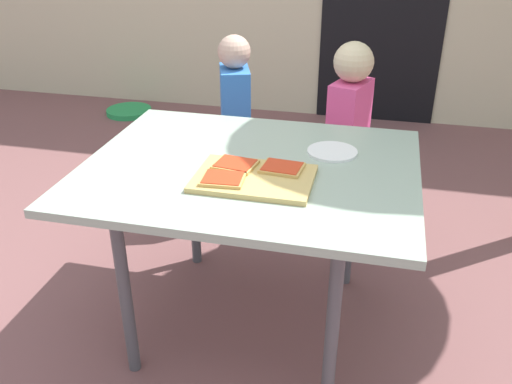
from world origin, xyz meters
TOP-DOWN VIEW (x-y plane):
  - ground_plane at (0.00, 0.00)m, footprint 16.00×16.00m
  - dining_table at (0.00, 0.00)m, footprint 1.17×0.94m
  - cutting_board at (0.04, -0.12)m, footprint 0.39×0.28m
  - pizza_slice_far_left at (-0.04, -0.06)m, footprint 0.15×0.13m
  - pizza_slice_far_right at (0.12, -0.05)m, footprint 0.15×0.13m
  - pizza_slice_near_left at (-0.05, -0.18)m, footprint 0.15×0.12m
  - plate_white_right at (0.27, 0.17)m, footprint 0.19×0.19m
  - child_left at (-0.29, 0.86)m, footprint 0.21×0.27m
  - child_right at (0.28, 0.86)m, footprint 0.21×0.27m
  - garden_hose_coil at (-1.58, 2.22)m, footprint 0.36×0.36m

SIDE VIEW (x-z plane):
  - ground_plane at x=0.00m, z-range 0.00..0.00m
  - garden_hose_coil at x=-1.58m, z-range 0.00..0.04m
  - child_left at x=-0.29m, z-range 0.06..1.03m
  - child_right at x=0.28m, z-range 0.09..1.05m
  - dining_table at x=0.00m, z-range 0.29..0.99m
  - plate_white_right at x=0.27m, z-range 0.70..0.71m
  - cutting_board at x=0.04m, z-range 0.70..0.72m
  - pizza_slice_far_left at x=-0.04m, z-range 0.72..0.74m
  - pizza_slice_far_right at x=0.12m, z-range 0.72..0.74m
  - pizza_slice_near_left at x=-0.05m, z-range 0.72..0.74m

